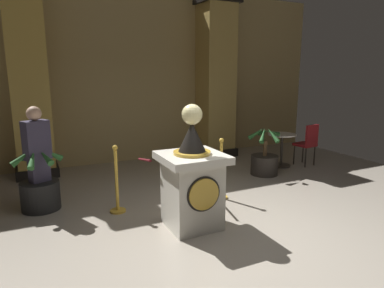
{
  "coord_description": "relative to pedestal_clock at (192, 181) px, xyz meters",
  "views": [
    {
      "loc": [
        -2.21,
        -3.65,
        2.11
      ],
      "look_at": [
        -0.26,
        0.38,
        1.17
      ],
      "focal_mm": 32.07,
      "sensor_mm": 36.0,
      "label": 1
    }
  ],
  "objects": [
    {
      "name": "ground_plane",
      "position": [
        0.26,
        -0.38,
        -0.66
      ],
      "size": [
        10.4,
        10.4,
        0.0
      ],
      "primitive_type": "plane",
      "color": "#9E9384"
    },
    {
      "name": "back_wall",
      "position": [
        0.26,
        4.04,
        1.37
      ],
      "size": [
        10.4,
        0.16,
        4.04
      ],
      "primitive_type": "cube",
      "color": "tan",
      "rests_on": "ground_plane"
    },
    {
      "name": "pedestal_clock",
      "position": [
        0.0,
        0.0,
        0.0
      ],
      "size": [
        0.84,
        0.84,
        1.71
      ],
      "color": "beige",
      "rests_on": "ground_plane"
    },
    {
      "name": "stanchion_near",
      "position": [
        0.91,
        0.76,
        -0.29
      ],
      "size": [
        0.24,
        0.24,
        1.05
      ],
      "color": "gold",
      "rests_on": "ground_plane"
    },
    {
      "name": "stanchion_far",
      "position": [
        -0.82,
        0.94,
        -0.29
      ],
      "size": [
        0.24,
        0.24,
        1.05
      ],
      "color": "gold",
      "rests_on": "ground_plane"
    },
    {
      "name": "velvet_rope",
      "position": [
        0.05,
        0.85,
        0.13
      ],
      "size": [
        0.99,
        0.97,
        0.22
      ],
      "color": "#591419"
    },
    {
      "name": "column_left",
      "position": [
        -1.86,
        3.61,
        1.27
      ],
      "size": [
        0.84,
        0.84,
        3.88
      ],
      "color": "black",
      "rests_on": "ground_plane"
    },
    {
      "name": "column_right",
      "position": [
        2.39,
        3.61,
        1.27
      ],
      "size": [
        0.94,
        0.94,
        3.88
      ],
      "color": "black",
      "rests_on": "ground_plane"
    },
    {
      "name": "potted_palm_left",
      "position": [
        -1.87,
        1.58,
        -0.34
      ],
      "size": [
        0.76,
        0.72,
        1.04
      ],
      "color": "black",
      "rests_on": "ground_plane"
    },
    {
      "name": "potted_palm_right",
      "position": [
        2.45,
        1.58,
        -0.36
      ],
      "size": [
        0.7,
        0.74,
        1.04
      ],
      "color": "#2D2823",
      "rests_on": "ground_plane"
    },
    {
      "name": "bystander_guest",
      "position": [
        -1.86,
        1.6,
        0.2
      ],
      "size": [
        0.42,
        0.35,
        1.61
      ],
      "color": "#383347",
      "rests_on": "ground_plane"
    },
    {
      "name": "cafe_table",
      "position": [
        3.2,
        1.94,
        -0.18
      ],
      "size": [
        0.63,
        0.63,
        0.75
      ],
      "color": "#332D28",
      "rests_on": "ground_plane"
    },
    {
      "name": "cafe_chair_red",
      "position": [
        3.76,
        1.72,
        -0.08
      ],
      "size": [
        0.46,
        0.46,
        0.96
      ],
      "color": "black",
      "rests_on": "ground_plane"
    }
  ]
}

